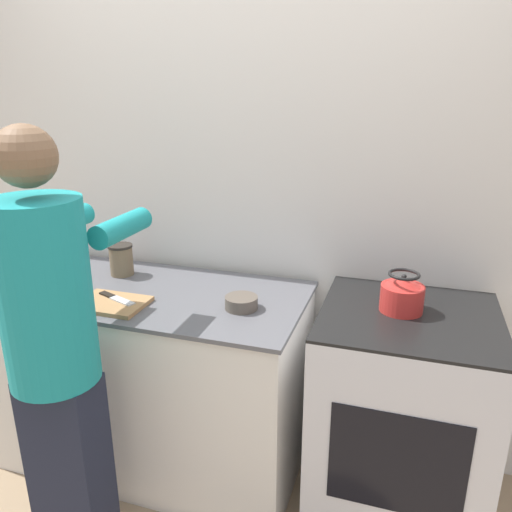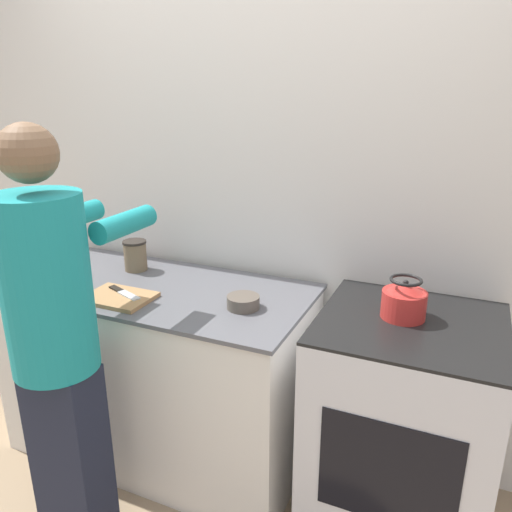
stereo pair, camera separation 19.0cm
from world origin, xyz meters
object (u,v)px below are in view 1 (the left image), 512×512
(cutting_board, at_px, (112,303))
(kettle, at_px, (402,295))
(oven, at_px, (399,419))
(knife, at_px, (116,298))
(bowl_prep, at_px, (241,303))
(canister_jar, at_px, (121,260))
(person, at_px, (55,345))

(cutting_board, height_order, kettle, kettle)
(oven, xyz_separation_m, knife, (-1.19, -0.15, 0.44))
(oven, distance_m, bowl_prep, 0.80)
(oven, xyz_separation_m, bowl_prep, (-0.66, -0.04, 0.45))
(cutting_board, relative_size, canister_jar, 1.90)
(person, relative_size, knife, 8.08)
(oven, bearing_deg, person, -154.63)
(knife, relative_size, canister_jar, 1.35)
(knife, xyz_separation_m, bowl_prep, (0.52, 0.11, 0.01))
(person, bearing_deg, bowl_prep, 45.21)
(bowl_prep, relative_size, canister_jar, 0.90)
(oven, distance_m, knife, 1.27)
(knife, xyz_separation_m, canister_jar, (-0.16, 0.30, 0.05))
(person, height_order, knife, person)
(person, xyz_separation_m, canister_jar, (-0.18, 0.71, 0.06))
(kettle, bearing_deg, knife, -171.42)
(person, relative_size, kettle, 10.05)
(knife, height_order, kettle, kettle)
(oven, height_order, cutting_board, oven)
(kettle, bearing_deg, canister_jar, 174.26)
(knife, xyz_separation_m, kettle, (1.15, 0.17, 0.09))
(oven, xyz_separation_m, kettle, (-0.04, 0.02, 0.53))
(person, distance_m, canister_jar, 0.73)
(cutting_board, xyz_separation_m, bowl_prep, (0.53, 0.14, 0.02))
(bowl_prep, bearing_deg, kettle, 6.19)
(knife, relative_size, kettle, 1.24)
(oven, height_order, canister_jar, canister_jar)
(person, relative_size, bowl_prep, 12.18)
(person, bearing_deg, kettle, 27.08)
(oven, distance_m, cutting_board, 1.28)
(bowl_prep, bearing_deg, canister_jar, 163.73)
(kettle, xyz_separation_m, bowl_prep, (-0.63, -0.07, -0.09))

